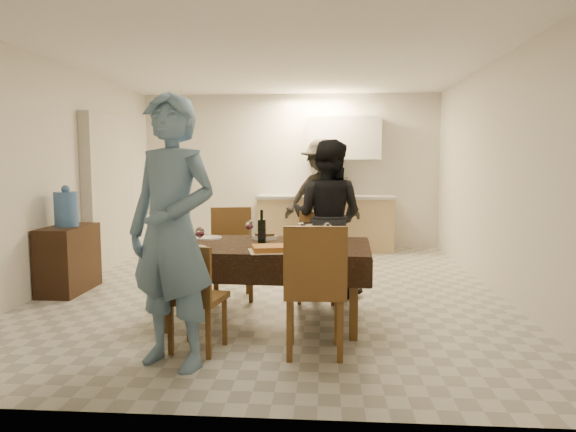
{
  "coord_description": "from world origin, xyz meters",
  "views": [
    {
      "loc": [
        0.59,
        -5.77,
        1.45
      ],
      "look_at": [
        0.2,
        -0.3,
        0.88
      ],
      "focal_mm": 32.0,
      "sensor_mm": 36.0,
      "label": 1
    }
  ],
  "objects_px": {
    "water_jug": "(66,209)",
    "wine_bottle": "(262,227)",
    "dining_table": "(267,248)",
    "person_far": "(327,218)",
    "person_near": "(172,232)",
    "water_pitcher": "(305,234)",
    "console": "(69,259)",
    "microwave": "(332,186)",
    "savoury_tart": "(273,248)",
    "person_kitchen": "(322,198)"
  },
  "relations": [
    {
      "from": "wine_bottle",
      "to": "water_pitcher",
      "type": "relative_size",
      "value": 1.54
    },
    {
      "from": "wine_bottle",
      "to": "dining_table",
      "type": "bearing_deg",
      "value": -45.0
    },
    {
      "from": "person_far",
      "to": "person_kitchen",
      "type": "xyz_separation_m",
      "value": [
        -0.06,
        2.4,
        0.06
      ]
    },
    {
      "from": "person_near",
      "to": "microwave",
      "type": "bearing_deg",
      "value": 98.21
    },
    {
      "from": "wine_bottle",
      "to": "savoury_tart",
      "type": "distance_m",
      "value": 0.47
    },
    {
      "from": "water_jug",
      "to": "wine_bottle",
      "type": "height_order",
      "value": "water_jug"
    },
    {
      "from": "console",
      "to": "microwave",
      "type": "height_order",
      "value": "microwave"
    },
    {
      "from": "water_jug",
      "to": "water_pitcher",
      "type": "bearing_deg",
      "value": -20.02
    },
    {
      "from": "microwave",
      "to": "water_pitcher",
      "type": "bearing_deg",
      "value": 85.89
    },
    {
      "from": "dining_table",
      "to": "water_jug",
      "type": "bearing_deg",
      "value": 161.2
    },
    {
      "from": "person_near",
      "to": "person_far",
      "type": "distance_m",
      "value": 2.37
    },
    {
      "from": "person_kitchen",
      "to": "dining_table",
      "type": "bearing_deg",
      "value": -98.02
    },
    {
      "from": "water_jug",
      "to": "person_near",
      "type": "bearing_deg",
      "value": -47.8
    },
    {
      "from": "water_jug",
      "to": "savoury_tart",
      "type": "height_order",
      "value": "water_jug"
    },
    {
      "from": "water_pitcher",
      "to": "microwave",
      "type": "distance_m",
      "value": 3.96
    },
    {
      "from": "water_jug",
      "to": "wine_bottle",
      "type": "relative_size",
      "value": 1.26
    },
    {
      "from": "wine_bottle",
      "to": "console",
      "type": "bearing_deg",
      "value": 158.98
    },
    {
      "from": "water_pitcher",
      "to": "person_near",
      "type": "height_order",
      "value": "person_near"
    },
    {
      "from": "savoury_tart",
      "to": "person_far",
      "type": "bearing_deg",
      "value": 72.53
    },
    {
      "from": "console",
      "to": "water_pitcher",
      "type": "height_order",
      "value": "water_pitcher"
    },
    {
      "from": "dining_table",
      "to": "savoury_tart",
      "type": "distance_m",
      "value": 0.4
    },
    {
      "from": "water_pitcher",
      "to": "microwave",
      "type": "relative_size",
      "value": 0.37
    },
    {
      "from": "console",
      "to": "microwave",
      "type": "xyz_separation_m",
      "value": [
        2.98,
        2.96,
        0.69
      ]
    },
    {
      "from": "dining_table",
      "to": "water_jug",
      "type": "distance_m",
      "value": 2.54
    },
    {
      "from": "dining_table",
      "to": "person_near",
      "type": "xyz_separation_m",
      "value": [
        -0.55,
        -1.05,
        0.28
      ]
    },
    {
      "from": "dining_table",
      "to": "person_far",
      "type": "height_order",
      "value": "person_far"
    },
    {
      "from": "wine_bottle",
      "to": "water_jug",
      "type": "bearing_deg",
      "value": 158.98
    },
    {
      "from": "microwave",
      "to": "savoury_tart",
      "type": "bearing_deg",
      "value": 82.89
    },
    {
      "from": "water_jug",
      "to": "wine_bottle",
      "type": "bearing_deg",
      "value": -21.02
    },
    {
      "from": "person_near",
      "to": "person_far",
      "type": "height_order",
      "value": "person_near"
    },
    {
      "from": "console",
      "to": "person_far",
      "type": "xyz_separation_m",
      "value": [
        2.9,
        0.12,
        0.48
      ]
    },
    {
      "from": "dining_table",
      "to": "person_far",
      "type": "distance_m",
      "value": 1.2
    },
    {
      "from": "water_pitcher",
      "to": "savoury_tart",
      "type": "bearing_deg",
      "value": -127.15
    },
    {
      "from": "savoury_tart",
      "to": "person_near",
      "type": "bearing_deg",
      "value": -134.13
    },
    {
      "from": "dining_table",
      "to": "person_near",
      "type": "height_order",
      "value": "person_near"
    },
    {
      "from": "wine_bottle",
      "to": "savoury_tart",
      "type": "xyz_separation_m",
      "value": [
        0.15,
        -0.43,
        -0.13
      ]
    },
    {
      "from": "person_near",
      "to": "savoury_tart",
      "type": "bearing_deg",
      "value": 67.53
    },
    {
      "from": "person_far",
      "to": "person_kitchen",
      "type": "relative_size",
      "value": 0.94
    },
    {
      "from": "wine_bottle",
      "to": "person_far",
      "type": "xyz_separation_m",
      "value": [
        0.6,
        1.0,
        -0.02
      ]
    },
    {
      "from": "savoury_tart",
      "to": "person_near",
      "type": "relative_size",
      "value": 0.21
    },
    {
      "from": "dining_table",
      "to": "console",
      "type": "bearing_deg",
      "value": 161.2
    },
    {
      "from": "dining_table",
      "to": "wine_bottle",
      "type": "relative_size",
      "value": 6.17
    },
    {
      "from": "water_jug",
      "to": "person_near",
      "type": "height_order",
      "value": "person_near"
    },
    {
      "from": "savoury_tart",
      "to": "dining_table",
      "type": "bearing_deg",
      "value": 104.74
    },
    {
      "from": "console",
      "to": "savoury_tart",
      "type": "height_order",
      "value": "savoury_tart"
    },
    {
      "from": "water_jug",
      "to": "savoury_tart",
      "type": "relative_size",
      "value": 0.97
    },
    {
      "from": "person_kitchen",
      "to": "water_jug",
      "type": "bearing_deg",
      "value": -138.41
    },
    {
      "from": "water_jug",
      "to": "person_kitchen",
      "type": "relative_size",
      "value": 0.21
    },
    {
      "from": "person_near",
      "to": "water_pitcher",
      "type": "bearing_deg",
      "value": 69.68
    },
    {
      "from": "person_near",
      "to": "person_far",
      "type": "bearing_deg",
      "value": 84.02
    }
  ]
}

